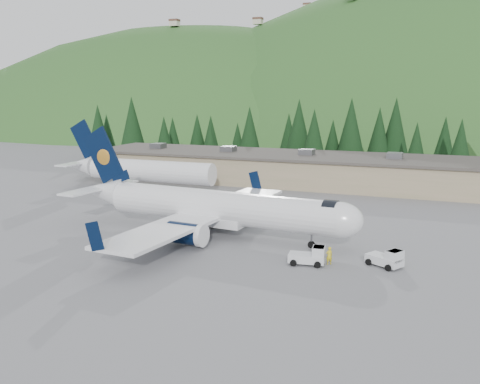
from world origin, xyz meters
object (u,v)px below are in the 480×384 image
Objects in this scene: airliner at (212,208)px; terminal_building at (279,167)px; second_airliner at (136,169)px; baggage_tug_a at (310,256)px; ramp_worker at (329,256)px; baggage_tug_b at (387,259)px.

airliner is 0.51× the size of terminal_building.
second_airliner is 25.55m from terminal_building.
baggage_tug_a is 2.08× the size of ramp_worker.
baggage_tug_b is at bearing -60.68° from terminal_building.
second_airliner is at bearing -141.22° from terminal_building.
terminal_building reaches higher than baggage_tug_a.
airliner is 32.41m from second_airliner.
second_airliner is 16.05× the size of ramp_worker.
airliner reaches higher than baggage_tug_b.
airliner is at bearing -163.29° from baggage_tug_b.
baggage_tug_a is 47.42m from terminal_building.
baggage_tug_a is 1.80m from ramp_worker.
baggage_tug_b is (6.84, 1.90, -0.02)m from baggage_tug_a.
airliner is at bearing -84.03° from terminal_building.
terminal_building is at bearing 38.78° from second_airliner.
airliner is at bearing 146.21° from baggage_tug_a.
second_airliner is 51.09m from baggage_tug_b.
baggage_tug_a reaches higher than baggage_tug_b.
terminal_building reaches higher than ramp_worker.
second_airliner reaches higher than terminal_building.
ramp_worker is at bearing 14.05° from baggage_tug_a.
airliner is 15.88m from ramp_worker.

